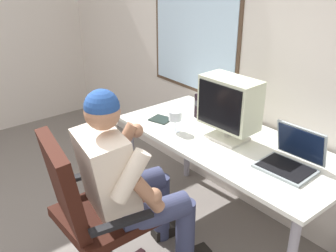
{
  "coord_description": "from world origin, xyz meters",
  "views": [
    {
      "loc": [
        1.69,
        -0.13,
        1.86
      ],
      "look_at": [
        0.1,
        1.17,
        0.92
      ],
      "focal_mm": 41.39,
      "sensor_mm": 36.0,
      "label": 1
    }
  ],
  "objects": [
    {
      "name": "desk_speaker",
      "position": [
        -0.19,
        1.71,
        0.82
      ],
      "size": [
        0.08,
        0.1,
        0.18
      ],
      "color": "black",
      "rests_on": "desk"
    },
    {
      "name": "person_seated",
      "position": [
        0.08,
        0.89,
        0.64
      ],
      "size": [
        0.58,
        0.8,
        1.22
      ],
      "color": "#383E60",
      "rests_on": "ground"
    },
    {
      "name": "wine_glass",
      "position": [
        -0.12,
        1.41,
        0.84
      ],
      "size": [
        0.09,
        0.09,
        0.15
      ],
      "color": "silver",
      "rests_on": "desk"
    },
    {
      "name": "desk",
      "position": [
        0.2,
        1.6,
        0.64
      ],
      "size": [
        1.58,
        0.71,
        0.73
      ],
      "color": "gray",
      "rests_on": "ground"
    },
    {
      "name": "crt_monitor",
      "position": [
        0.18,
        1.6,
        0.97
      ],
      "size": [
        0.38,
        0.22,
        0.41
      ],
      "color": "beige",
      "rests_on": "desk"
    },
    {
      "name": "cd_case",
      "position": [
        -0.33,
        1.45,
        0.73
      ],
      "size": [
        0.17,
        0.16,
        0.01
      ],
      "color": "#202C28",
      "rests_on": "desk"
    },
    {
      "name": "wall_rear",
      "position": [
        -0.02,
        2.01,
        1.29
      ],
      "size": [
        5.24,
        0.08,
        2.57
      ],
      "color": "silver",
      "rests_on": "ground"
    },
    {
      "name": "laptop",
      "position": [
        0.65,
        1.62,
        0.79
      ],
      "size": [
        0.32,
        0.3,
        0.23
      ],
      "color": "#8E9A9F",
      "rests_on": "desk"
    },
    {
      "name": "office_chair",
      "position": [
        0.04,
        0.63,
        0.57
      ],
      "size": [
        0.63,
        0.6,
        0.98
      ],
      "color": "black",
      "rests_on": "ground"
    }
  ]
}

